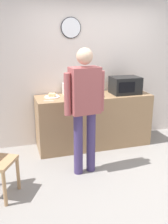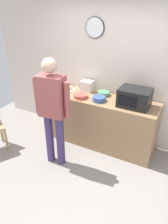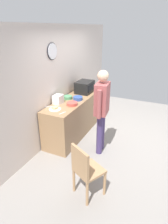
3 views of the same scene
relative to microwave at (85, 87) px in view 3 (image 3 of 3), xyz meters
The scene contains 13 objects.
ground_plane 1.68m from the microwave, 110.59° to the right, with size 6.00×6.00×0.00m, color gray.
back_wall 0.64m from the microwave, 138.27° to the left, with size 5.40×0.13×2.60m.
kitchen_counter 0.85m from the microwave, behind, with size 2.01×0.62×0.94m, color #93704C.
microwave is the anchor object (origin of this frame).
sandwich_plate 1.31m from the microwave, behind, with size 0.25×0.25×0.06m.
salad_bowl 0.60m from the microwave, behind, with size 0.23×0.23×0.08m, color #33519E.
cereal_bowl 0.65m from the microwave, 164.01° to the left, with size 0.22×0.22×0.07m, color #4C8E60.
mixing_bowl 0.95m from the microwave, behind, with size 0.24×0.24×0.06m, color #C64C42.
toaster 1.00m from the microwave, 167.65° to the left, with size 0.22×0.18×0.20m, color silver.
fork_utensil 1.41m from the microwave, behind, with size 0.17×0.02×0.01m, color silver.
spoon_utensil 1.28m from the microwave, 166.39° to the left, with size 0.17×0.02×0.01m, color silver.
person_standing 1.32m from the microwave, 140.19° to the right, with size 0.59×0.29×1.80m.
wooden_chair 2.58m from the microwave, 155.08° to the right, with size 0.54×0.54×0.94m.
Camera 3 is at (-3.95, -0.81, 2.53)m, focal length 30.57 mm.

